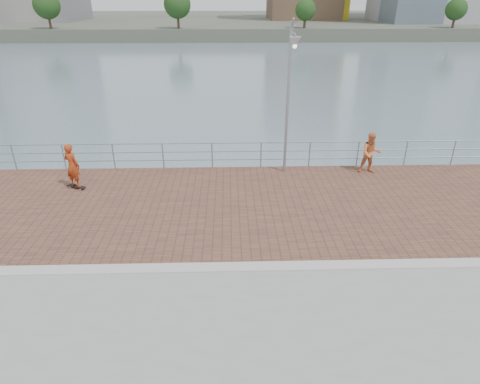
{
  "coord_description": "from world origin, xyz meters",
  "views": [
    {
      "loc": [
        -0.31,
        -8.76,
        6.63
      ],
      "look_at": [
        0.0,
        2.0,
        1.3
      ],
      "focal_mm": 30.0,
      "sensor_mm": 36.0,
      "label": 1
    }
  ],
  "objects_px": {
    "skateboarder": "(72,165)",
    "bystander": "(371,153)",
    "guardrail": "(237,152)",
    "street_lamp": "(291,75)"
  },
  "relations": [
    {
      "from": "skateboarder",
      "to": "bystander",
      "type": "bearing_deg",
      "value": -149.91
    },
    {
      "from": "guardrail",
      "to": "street_lamp",
      "type": "xyz_separation_m",
      "value": [
        1.96,
        -0.91,
        3.31
      ]
    },
    {
      "from": "skateboarder",
      "to": "guardrail",
      "type": "bearing_deg",
      "value": -138.53
    },
    {
      "from": "guardrail",
      "to": "bystander",
      "type": "bearing_deg",
      "value": -7.54
    },
    {
      "from": "guardrail",
      "to": "street_lamp",
      "type": "bearing_deg",
      "value": -24.9
    },
    {
      "from": "guardrail",
      "to": "street_lamp",
      "type": "relative_size",
      "value": 6.94
    },
    {
      "from": "guardrail",
      "to": "street_lamp",
      "type": "distance_m",
      "value": 3.95
    },
    {
      "from": "guardrail",
      "to": "skateboarder",
      "type": "distance_m",
      "value": 6.41
    },
    {
      "from": "skateboarder",
      "to": "bystander",
      "type": "distance_m",
      "value": 11.6
    },
    {
      "from": "street_lamp",
      "to": "bystander",
      "type": "distance_m",
      "value": 4.67
    }
  ]
}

